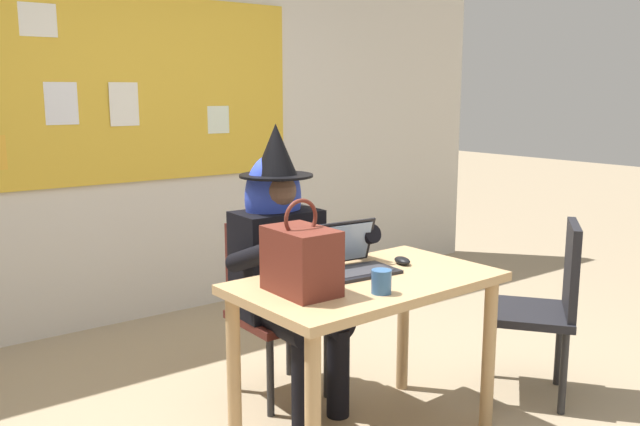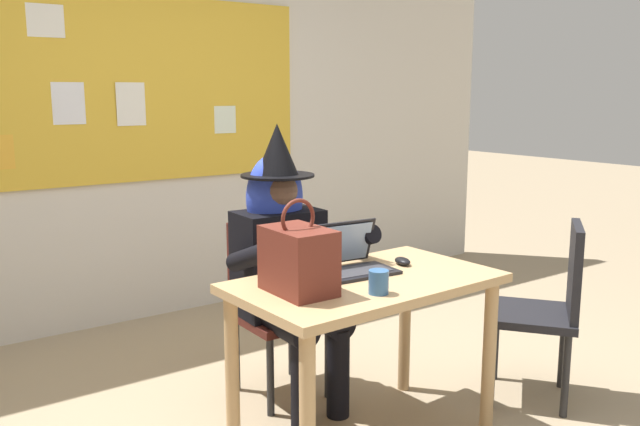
# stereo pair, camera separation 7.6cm
# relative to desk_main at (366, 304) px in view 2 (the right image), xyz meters

# --- Properties ---
(wall_back_bulletin) EXTENTS (6.41, 2.37, 2.82)m
(wall_back_bulletin) POSITION_rel_desk_main_xyz_m (-0.21, 2.18, 0.79)
(wall_back_bulletin) COLOR silver
(wall_back_bulletin) RESTS_ON ground
(desk_main) EXTENTS (1.16, 0.70, 0.75)m
(desk_main) POSITION_rel_desk_main_xyz_m (0.00, 0.00, 0.00)
(desk_main) COLOR tan
(desk_main) RESTS_ON ground
(chair_at_desk) EXTENTS (0.42, 0.42, 0.89)m
(chair_at_desk) POSITION_rel_desk_main_xyz_m (-0.05, 0.69, -0.14)
(chair_at_desk) COLOR #4C1E19
(chair_at_desk) RESTS_ON ground
(person_costumed) EXTENTS (0.60, 0.65, 1.38)m
(person_costumed) POSITION_rel_desk_main_xyz_m (-0.05, 0.57, 0.14)
(person_costumed) COLOR black
(person_costumed) RESTS_ON ground
(laptop) EXTENTS (0.35, 0.30, 0.22)m
(laptop) POSITION_rel_desk_main_xyz_m (0.03, 0.13, 0.16)
(laptop) COLOR black
(laptop) RESTS_ON desk_main
(computer_mouse) EXTENTS (0.08, 0.12, 0.03)m
(computer_mouse) POSITION_rel_desk_main_xyz_m (0.28, 0.08, 0.13)
(computer_mouse) COLOR black
(computer_mouse) RESTS_ON desk_main
(handbag) EXTENTS (0.20, 0.30, 0.38)m
(handbag) POSITION_rel_desk_main_xyz_m (-0.35, -0.00, 0.25)
(handbag) COLOR maroon
(handbag) RESTS_ON desk_main
(coffee_mug) EXTENTS (0.08, 0.08, 0.09)m
(coffee_mug) POSITION_rel_desk_main_xyz_m (-0.10, -0.20, 0.16)
(coffee_mug) COLOR #336099
(coffee_mug) RESTS_ON desk_main
(chair_extra_corner) EXTENTS (0.59, 0.59, 0.91)m
(chair_extra_corner) POSITION_rel_desk_main_xyz_m (1.00, -0.21, -0.12)
(chair_extra_corner) COLOR black
(chair_extra_corner) RESTS_ON ground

